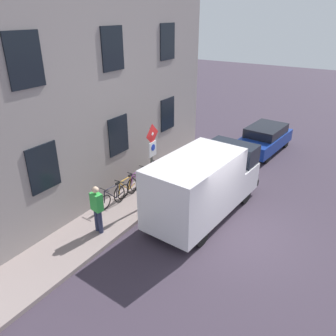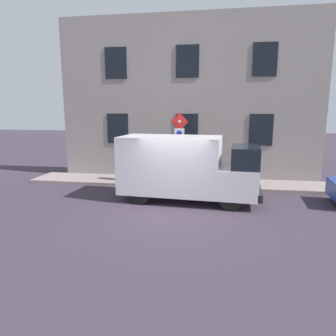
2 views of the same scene
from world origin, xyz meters
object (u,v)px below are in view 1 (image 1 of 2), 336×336
object	(u,v)px
sign_post_stacked	(152,153)
parked_hatchback	(264,138)
bicycle_orange	(127,188)
bicycle_purple	(139,180)
pedestrian	(97,208)
bicycle_black	(114,196)
delivery_van	(204,183)
bicycle_green	(150,173)

from	to	relation	value
sign_post_stacked	parked_hatchback	bearing A→B (deg)	-102.52
bicycle_orange	bicycle_purple	bearing A→B (deg)	176.93
bicycle_orange	pedestrian	world-z (taller)	pedestrian
parked_hatchback	bicycle_black	size ratio (longest dim) A/B	2.41
delivery_van	bicycle_green	bearing A→B (deg)	76.56
parked_hatchback	bicycle_orange	distance (m)	8.62
delivery_van	bicycle_green	world-z (taller)	delivery_van
bicycle_green	pedestrian	bearing A→B (deg)	6.45
bicycle_purple	bicycle_orange	size ratio (longest dim) A/B	1.00
sign_post_stacked	bicycle_purple	distance (m)	2.20
sign_post_stacked	parked_hatchback	distance (m)	8.30
parked_hatchback	pedestrian	size ratio (longest dim) A/B	2.40
delivery_van	parked_hatchback	distance (m)	7.50
delivery_van	bicycle_orange	xyz separation A→B (m)	(3.10, 0.63, -0.82)
sign_post_stacked	parked_hatchback	world-z (taller)	sign_post_stacked
bicycle_purple	bicycle_orange	xyz separation A→B (m)	(-0.00, 0.80, 0.00)
delivery_van	parked_hatchback	xyz separation A→B (m)	(0.14, -7.47, -0.60)
parked_hatchback	bicycle_orange	bearing A→B (deg)	-15.25
bicycle_purple	pedestrian	distance (m)	3.32
parked_hatchback	bicycle_purple	xyz separation A→B (m)	(2.96, 7.30, -0.22)
bicycle_purple	bicycle_orange	distance (m)	0.80
bicycle_green	bicycle_purple	xyz separation A→B (m)	(0.00, 0.80, 0.00)
pedestrian	bicycle_black	bearing A→B (deg)	34.56
delivery_van	bicycle_purple	world-z (taller)	delivery_van
pedestrian	delivery_van	bearing A→B (deg)	-27.80
parked_hatchback	sign_post_stacked	bearing A→B (deg)	-7.69
delivery_van	bicycle_black	bearing A→B (deg)	118.63
bicycle_purple	bicycle_green	bearing A→B (deg)	177.77
bicycle_purple	bicycle_black	bearing A→B (deg)	-2.24
pedestrian	bicycle_purple	bearing A→B (deg)	23.08
sign_post_stacked	bicycle_purple	bearing A→B (deg)	-29.30
delivery_van	bicycle_orange	distance (m)	3.26
delivery_van	pedestrian	bearing A→B (deg)	145.66
bicycle_green	delivery_van	bearing A→B (deg)	68.94
bicycle_green	bicycle_purple	distance (m)	0.80
bicycle_green	sign_post_stacked	bearing A→B (deg)	35.41
parked_hatchback	bicycle_purple	world-z (taller)	parked_hatchback
bicycle_black	sign_post_stacked	bearing A→B (deg)	130.11
bicycle_purple	parked_hatchback	bearing A→B (deg)	155.72
bicycle_orange	pedestrian	distance (m)	2.56
parked_hatchback	bicycle_green	world-z (taller)	parked_hatchback
bicycle_orange	bicycle_black	bearing A→B (deg)	-3.12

